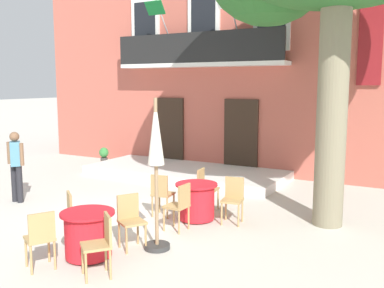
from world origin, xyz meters
name	(u,v)px	position (x,y,z in m)	size (l,w,h in m)	color
ground_plane	(135,213)	(0.00, 0.00, 0.00)	(120.00, 120.00, 0.00)	beige
building_facade	(230,56)	(-0.95, 6.99, 3.75)	(13.00, 5.09, 7.50)	#BC5B4C
entrance_step_platform	(185,172)	(-0.96, 3.78, 0.12)	(5.96, 2.44, 0.25)	silver
cafe_table_near_tree	(196,201)	(1.36, 0.27, 0.39)	(0.86, 0.86, 0.76)	red
cafe_chair_near_tree_0	(180,204)	(1.41, -0.48, 0.53)	(0.41, 0.41, 0.91)	tan
cafe_chair_near_tree_1	(233,197)	(2.08, 0.48, 0.53)	(0.47, 0.47, 0.91)	tan
cafe_chair_near_tree_2	(205,186)	(1.18, 1.00, 0.53)	(0.45, 0.45, 0.91)	tan
cafe_chair_near_tree_3	(162,192)	(0.63, 0.09, 0.53)	(0.45, 0.45, 0.91)	tan
cafe_table_middle	(88,234)	(0.79, -2.30, 0.39)	(0.86, 0.86, 0.76)	red
cafe_chair_middle_0	(76,214)	(0.15, -1.90, 0.53)	(0.56, 0.56, 0.91)	tan
cafe_chair_middle_1	(41,236)	(0.51, -2.99, 0.53)	(0.54, 0.54, 0.91)	tan
cafe_chair_middle_2	(101,241)	(1.42, -2.71, 0.53)	(0.56, 0.56, 0.91)	tan
cafe_chair_middle_3	(130,217)	(1.12, -1.62, 0.53)	(0.55, 0.55, 0.91)	tan
cafe_umbrella	(156,152)	(1.54, -1.45, 1.67)	(0.44, 0.44, 2.55)	#997A56
ground_planter_left	(104,155)	(-4.28, 4.00, 0.34)	(0.31, 0.31, 0.61)	#47423D
pedestrian_near_entrance	(16,163)	(-2.97, -0.60, 0.94)	(0.53, 0.39, 1.67)	#232328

